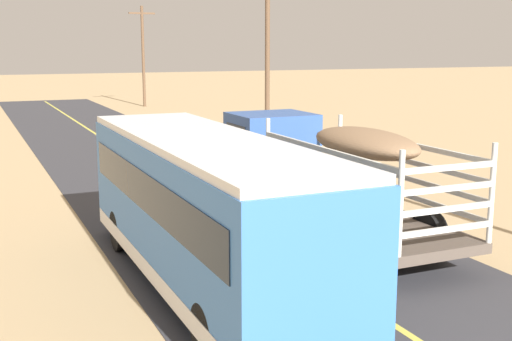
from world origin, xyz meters
TOP-DOWN VIEW (x-y plane):
  - livestock_truck at (2.13, 12.45)m, footprint 2.53×9.70m
  - bus at (-2.48, 8.15)m, footprint 2.54×10.00m
  - power_pole_mid at (7.14, 25.70)m, footprint 2.20×0.24m
  - power_pole_far at (7.14, 50.27)m, footprint 2.20×0.24m

SIDE VIEW (x-z plane):
  - bus at x=-2.48m, z-range 0.14..3.35m
  - livestock_truck at x=2.13m, z-range 0.28..3.30m
  - power_pole_far at x=7.14m, z-range 0.29..8.58m
  - power_pole_mid at x=7.14m, z-range 0.30..8.99m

